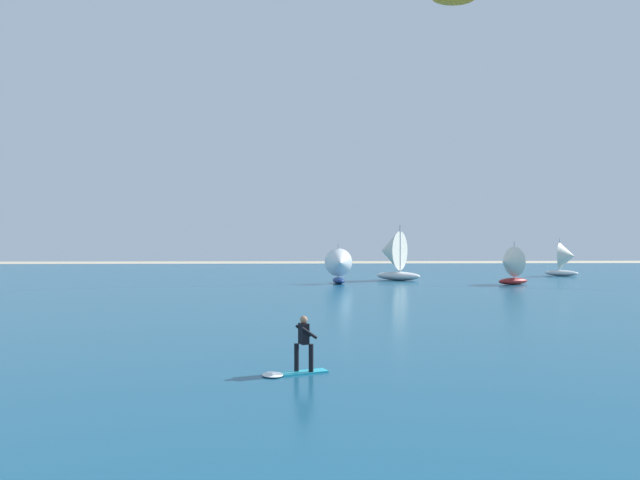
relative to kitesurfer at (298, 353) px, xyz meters
name	(u,v)px	position (x,y,z in m)	size (l,w,h in m)	color
ocean	(308,283)	(0.97, 37.08, -0.65)	(160.00, 90.00, 0.10)	navy
kitesurfer	(298,353)	(0.00, 0.00, 0.00)	(2.02, 1.23, 1.67)	#26B2CC
sailboat_heeled_over	(339,266)	(3.80, 34.94, 1.04)	(2.63, 3.09, 3.58)	navy
sailboat_leading	(392,255)	(9.35, 39.69, 1.87)	(4.86, 4.46, 5.40)	silver
sailboat_near_shore	(509,265)	(18.68, 33.32, 1.13)	(3.36, 3.00, 3.78)	maroon
sailboat_anchored_offshore	(566,259)	(29.45, 45.26, 1.29)	(3.71, 3.47, 4.12)	silver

